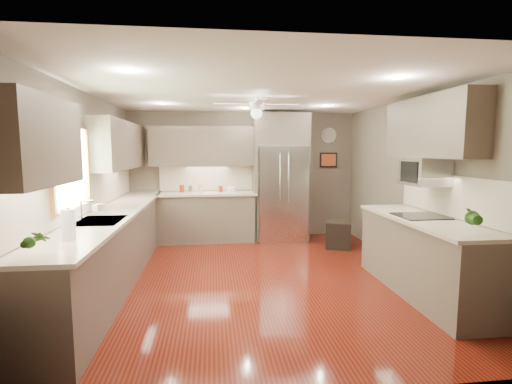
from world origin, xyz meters
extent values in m
plane|color=#430E08|center=(0.00, 0.00, 0.00)|extent=(5.00, 5.00, 0.00)
plane|color=white|center=(0.00, 0.00, 2.50)|extent=(5.00, 5.00, 0.00)
plane|color=brown|center=(0.00, 2.50, 1.25)|extent=(4.50, 0.00, 4.50)
plane|color=brown|center=(0.00, -2.50, 1.25)|extent=(4.50, 0.00, 4.50)
plane|color=brown|center=(-2.25, 0.00, 1.25)|extent=(0.00, 5.00, 5.00)
plane|color=brown|center=(2.25, 0.00, 1.25)|extent=(0.00, 5.00, 5.00)
cylinder|color=#9B2311|center=(-1.20, 2.23, 1.02)|extent=(0.10, 0.10, 0.14)
cylinder|color=silver|center=(-1.04, 2.22, 1.01)|extent=(0.09, 0.09, 0.13)
cylinder|color=beige|center=(-0.84, 2.19, 1.03)|extent=(0.12, 0.12, 0.17)
cylinder|color=#9B2311|center=(-0.47, 2.25, 1.00)|extent=(0.10, 0.10, 0.13)
imported|color=white|center=(-2.06, -0.09, 1.03)|extent=(0.11, 0.11, 0.19)
imported|color=#234F16|center=(-1.95, -2.02, 1.08)|extent=(0.16, 0.12, 0.28)
imported|color=#234F16|center=(1.90, -1.64, 1.10)|extent=(0.21, 0.19, 0.32)
imported|color=beige|center=(-0.25, 2.18, 0.96)|extent=(0.20, 0.20, 0.05)
cube|color=brown|center=(-1.95, 0.15, 0.45)|extent=(0.60, 4.70, 0.90)
cube|color=beige|center=(-1.94, 0.15, 0.92)|extent=(0.65, 4.70, 0.04)
cube|color=#BFB29D|center=(-2.24, 0.15, 1.20)|extent=(0.02, 4.70, 0.50)
cube|color=brown|center=(-0.72, 2.20, 0.45)|extent=(1.85, 0.60, 0.90)
cube|color=beige|center=(-0.72, 2.19, 0.92)|extent=(1.85, 0.65, 0.04)
cube|color=#BFB29D|center=(-0.72, 2.49, 1.20)|extent=(1.85, 0.02, 0.50)
cube|color=brown|center=(-2.08, -1.60, 1.83)|extent=(0.33, 1.20, 0.75)
cube|color=brown|center=(-2.08, 1.30, 1.83)|extent=(0.33, 2.40, 0.75)
cube|color=brown|center=(-0.72, 2.33, 1.83)|extent=(2.15, 0.33, 0.75)
cube|color=brown|center=(2.08, -0.55, 2.03)|extent=(0.33, 1.70, 0.75)
cube|color=#BFF2B2|center=(-2.23, -0.50, 1.55)|extent=(0.01, 1.00, 0.80)
cube|color=brown|center=(-2.21, -0.50, 1.98)|extent=(0.05, 1.12, 0.06)
cube|color=brown|center=(-2.21, -0.50, 1.12)|extent=(0.05, 1.12, 0.06)
cube|color=brown|center=(-2.21, -1.03, 1.55)|extent=(0.05, 0.06, 0.80)
cube|color=brown|center=(-2.21, 0.03, 1.55)|extent=(0.05, 0.06, 0.80)
cube|color=silver|center=(-1.93, -0.50, 0.93)|extent=(0.50, 0.70, 0.03)
cube|color=#262626|center=(-1.93, -0.50, 0.89)|extent=(0.44, 0.62, 0.05)
cylinder|color=silver|center=(-2.13, -0.50, 1.05)|extent=(0.02, 0.02, 0.24)
cylinder|color=silver|center=(-2.07, -0.50, 1.17)|extent=(0.16, 0.02, 0.02)
cube|color=silver|center=(0.70, 2.14, 0.91)|extent=(0.92, 0.72, 1.82)
cube|color=black|center=(0.70, 1.80, 0.66)|extent=(0.88, 0.02, 0.02)
cube|color=black|center=(0.70, 1.79, 1.25)|extent=(0.01, 0.02, 1.00)
cylinder|color=silver|center=(0.62, 1.76, 1.25)|extent=(0.02, 0.02, 0.90)
cylinder|color=silver|center=(0.78, 1.76, 1.25)|extent=(0.02, 0.02, 0.90)
cube|color=brown|center=(0.70, 2.20, 2.14)|extent=(1.04, 0.60, 0.63)
cube|color=brown|center=(0.20, 2.20, 0.91)|extent=(0.06, 0.60, 1.82)
cube|color=brown|center=(1.20, 2.20, 0.91)|extent=(0.06, 0.60, 1.82)
cube|color=brown|center=(1.93, -0.80, 0.45)|extent=(0.65, 2.20, 0.90)
cube|color=beige|center=(1.91, -0.80, 0.92)|extent=(0.70, 2.20, 0.04)
cube|color=#BFB29D|center=(2.24, -0.80, 1.20)|extent=(0.02, 2.20, 0.50)
cube|color=black|center=(1.91, -0.70, 0.94)|extent=(0.56, 0.52, 0.01)
cube|color=silver|center=(2.03, -0.55, 1.48)|extent=(0.42, 0.55, 0.34)
cube|color=black|center=(1.82, -0.55, 1.48)|extent=(0.02, 0.40, 0.26)
cylinder|color=white|center=(0.00, 0.30, 2.46)|extent=(0.03, 0.03, 0.08)
cylinder|color=white|center=(0.00, 0.30, 2.36)|extent=(0.22, 0.22, 0.10)
sphere|color=white|center=(0.00, 0.30, 2.26)|extent=(0.16, 0.16, 0.16)
cube|color=white|center=(0.35, 0.30, 2.38)|extent=(0.48, 0.11, 0.01)
cube|color=white|center=(0.00, 0.65, 2.38)|extent=(0.11, 0.48, 0.01)
cube|color=white|center=(-0.35, 0.30, 2.38)|extent=(0.48, 0.11, 0.01)
cube|color=white|center=(0.00, -0.05, 2.38)|extent=(0.11, 0.48, 0.01)
cylinder|color=white|center=(-1.40, 1.30, 2.49)|extent=(0.14, 0.14, 0.01)
cylinder|color=white|center=(1.30, 1.30, 2.49)|extent=(0.14, 0.14, 0.01)
cylinder|color=white|center=(-1.40, -1.20, 2.49)|extent=(0.14, 0.14, 0.01)
cylinder|color=white|center=(1.30, -1.20, 2.49)|extent=(0.14, 0.14, 0.01)
cylinder|color=white|center=(0.00, 1.80, 2.49)|extent=(0.14, 0.14, 0.01)
cylinder|color=white|center=(1.75, 2.48, 2.05)|extent=(0.30, 0.03, 0.30)
cylinder|color=silver|center=(1.75, 2.47, 2.05)|extent=(0.29, 0.00, 0.29)
cube|color=black|center=(1.75, 2.48, 1.55)|extent=(0.36, 0.03, 0.30)
cube|color=#AC4B22|center=(1.75, 2.46, 1.55)|extent=(0.30, 0.01, 0.24)
cube|color=black|center=(1.62, 1.40, 0.23)|extent=(0.56, 0.56, 0.49)
cube|color=black|center=(1.62, 1.40, 0.46)|extent=(0.53, 0.53, 0.03)
cylinder|color=white|center=(-1.93, -1.44, 1.08)|extent=(0.12, 0.12, 0.28)
cylinder|color=silver|center=(-1.93, -1.44, 1.09)|extent=(0.02, 0.02, 0.30)
camera|label=1|loc=(-0.62, -4.91, 1.75)|focal=26.00mm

